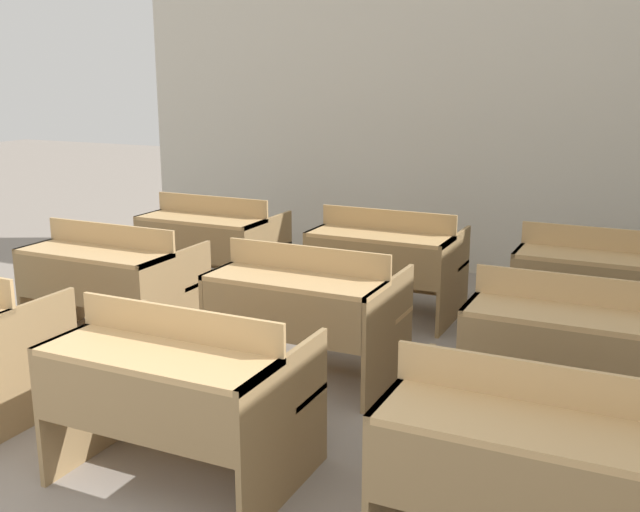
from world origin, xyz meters
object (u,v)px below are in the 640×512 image
(bench_second_right, at_px, (574,347))
(bench_third_center, at_px, (386,259))
(bench_front_center, at_px, (180,388))
(bench_second_center, at_px, (306,308))
(bench_second_left, at_px, (112,278))
(bench_front_right, at_px, (533,462))
(bench_third_left, at_px, (212,241))
(bench_third_right, at_px, (599,284))

(bench_second_right, bearing_deg, bench_third_center, 139.04)
(bench_front_center, distance_m, bench_second_center, 1.36)
(bench_second_left, height_order, bench_third_center, same)
(bench_front_right, height_order, bench_third_left, same)
(bench_front_center, distance_m, bench_front_right, 1.62)
(bench_second_right, height_order, bench_third_right, same)
(bench_third_center, relative_size, bench_third_right, 1.00)
(bench_front_right, relative_size, bench_third_center, 1.00)
(bench_second_right, relative_size, bench_third_center, 1.00)
(bench_second_right, height_order, bench_third_left, same)
(bench_front_center, bearing_deg, bench_second_right, 40.35)
(bench_front_right, distance_m, bench_third_right, 2.72)
(bench_second_right, distance_m, bench_third_center, 2.11)
(bench_third_center, bearing_deg, bench_second_right, -40.96)
(bench_third_center, distance_m, bench_third_right, 1.59)
(bench_second_center, distance_m, bench_third_left, 2.09)
(bench_second_center, bearing_deg, bench_front_center, -89.52)
(bench_front_center, height_order, bench_second_center, same)
(bench_second_left, xyz_separation_m, bench_third_right, (3.19, 1.35, 0.00))
(bench_second_center, bearing_deg, bench_second_left, 179.19)
(bench_front_center, relative_size, bench_third_center, 1.00)
(bench_front_center, relative_size, bench_second_center, 1.00)
(bench_second_right, relative_size, bench_third_left, 1.00)
(bench_second_left, relative_size, bench_third_left, 1.00)
(bench_second_right, xyz_separation_m, bench_third_left, (-3.21, 1.36, 0.00))
(bench_third_left, relative_size, bench_third_center, 1.00)
(bench_third_left, xyz_separation_m, bench_third_right, (3.21, 0.01, 0.00))
(bench_front_center, distance_m, bench_third_left, 3.16)
(bench_front_center, bearing_deg, bench_third_right, 59.63)
(bench_second_left, relative_size, bench_second_right, 1.00)
(bench_third_left, bearing_deg, bench_front_right, -39.99)
(bench_second_left, height_order, bench_third_left, same)
(bench_third_left, bearing_deg, bench_front_center, -59.44)
(bench_third_center, bearing_deg, bench_second_center, -90.83)
(bench_second_left, bearing_deg, bench_second_right, -0.35)
(bench_second_center, bearing_deg, bench_third_right, 40.41)
(bench_second_left, relative_size, bench_third_center, 1.00)
(bench_front_center, xyz_separation_m, bench_second_right, (1.60, 1.36, 0.00))
(bench_third_left, distance_m, bench_third_center, 1.61)
(bench_second_left, bearing_deg, bench_front_center, -41.08)
(bench_second_center, relative_size, bench_third_right, 1.00)
(bench_front_right, bearing_deg, bench_third_center, 120.51)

